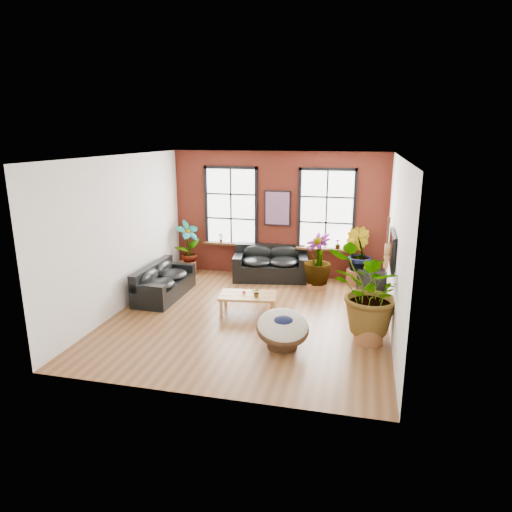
{
  "coord_description": "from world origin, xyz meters",
  "views": [
    {
      "loc": [
        2.32,
        -9.17,
        3.94
      ],
      "look_at": [
        0.0,
        0.6,
        1.25
      ],
      "focal_mm": 32.0,
      "sensor_mm": 36.0,
      "label": 1
    }
  ],
  "objects_px": {
    "sofa_left": "(163,282)",
    "papasan_chair": "(283,328)",
    "sofa_back": "(271,264)",
    "coffee_table": "(248,296)"
  },
  "relations": [
    {
      "from": "coffee_table",
      "to": "papasan_chair",
      "type": "xyz_separation_m",
      "value": [
        1.09,
        -1.6,
        0.02
      ]
    },
    {
      "from": "sofa_back",
      "to": "papasan_chair",
      "type": "height_order",
      "value": "sofa_back"
    },
    {
      "from": "sofa_back",
      "to": "sofa_left",
      "type": "relative_size",
      "value": 1.06
    },
    {
      "from": "sofa_left",
      "to": "papasan_chair",
      "type": "relative_size",
      "value": 1.57
    },
    {
      "from": "sofa_back",
      "to": "coffee_table",
      "type": "height_order",
      "value": "sofa_back"
    },
    {
      "from": "sofa_back",
      "to": "coffee_table",
      "type": "relative_size",
      "value": 1.58
    },
    {
      "from": "sofa_left",
      "to": "papasan_chair",
      "type": "distance_m",
      "value": 4.01
    },
    {
      "from": "papasan_chair",
      "to": "sofa_back",
      "type": "bearing_deg",
      "value": 83.63
    },
    {
      "from": "sofa_back",
      "to": "papasan_chair",
      "type": "distance_m",
      "value": 4.3
    },
    {
      "from": "sofa_left",
      "to": "coffee_table",
      "type": "distance_m",
      "value": 2.38
    }
  ]
}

